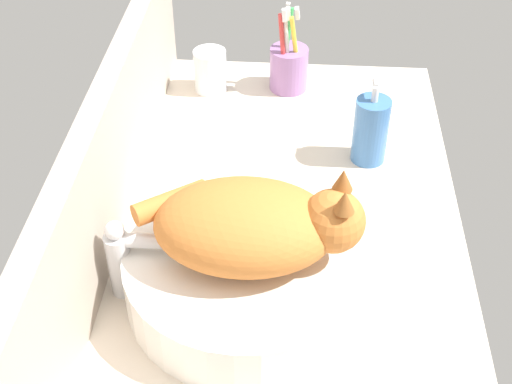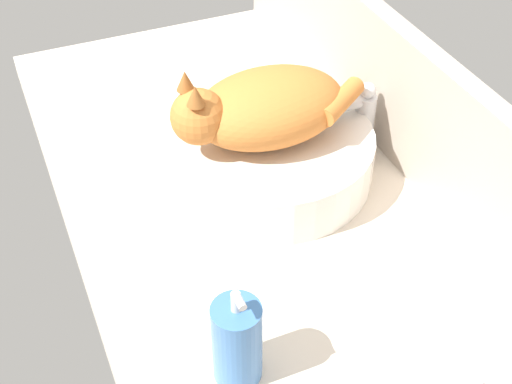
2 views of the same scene
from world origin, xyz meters
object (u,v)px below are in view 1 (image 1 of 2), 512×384
object	(u,v)px
cat	(255,225)
faucet	(127,256)
water_glass	(210,72)
soap_dispenser	(371,130)
sink_basin	(245,275)
toothbrush_cup	(289,66)

from	to	relation	value
cat	faucet	world-z (taller)	cat
faucet	water_glass	distance (cm)	57.54
faucet	water_glass	bearing A→B (deg)	-5.03
soap_dispenser	water_glass	bearing A→B (deg)	55.25
sink_basin	soap_dispenser	xyz separation A→B (cm)	(35.00, -19.62, 2.14)
soap_dispenser	toothbrush_cup	world-z (taller)	toothbrush_cup
soap_dispenser	water_glass	distance (cm)	38.50
sink_basin	faucet	size ratio (longest dim) A/B	2.56
cat	faucet	distance (cm)	19.59
sink_basin	water_glass	xyz separation A→B (cm)	(56.91, 11.96, -0.19)
toothbrush_cup	water_glass	world-z (taller)	toothbrush_cup
cat	sink_basin	bearing A→B (deg)	94.36
sink_basin	faucet	xyz separation A→B (cm)	(-0.31, 16.99, 3.12)
cat	toothbrush_cup	size ratio (longest dim) A/B	1.73
faucet	soap_dispenser	bearing A→B (deg)	-46.03
soap_dispenser	toothbrush_cup	distance (cm)	28.25
sink_basin	water_glass	size ratio (longest dim) A/B	3.93
sink_basin	faucet	world-z (taller)	faucet
sink_basin	cat	distance (cm)	10.04
faucet	toothbrush_cup	distance (cm)	62.65
sink_basin	soap_dispenser	size ratio (longest dim) A/B	2.21
cat	toothbrush_cup	bearing A→B (deg)	-2.74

